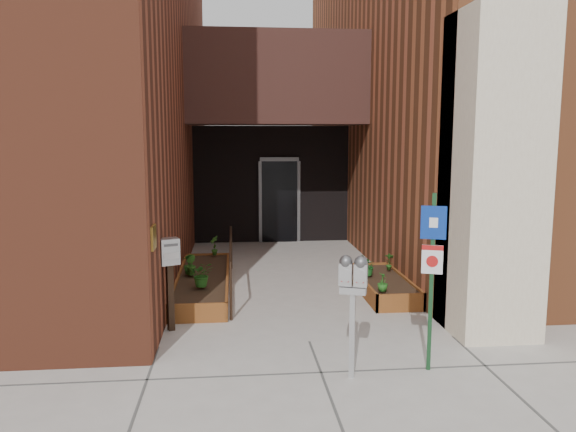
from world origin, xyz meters
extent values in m
plane|color=#9E9991|center=(0.00, 0.00, 0.00)|extent=(80.00, 80.00, 0.00)
cube|color=brown|center=(-6.00, 6.70, 5.00)|extent=(8.00, 14.60, 10.00)
cube|color=#9C522D|center=(6.00, 7.15, 5.00)|extent=(8.00, 13.70, 10.00)
cube|color=beige|center=(2.55, 0.20, 2.20)|extent=(1.10, 1.20, 4.40)
cube|color=black|center=(0.00, 6.00, 4.00)|extent=(4.20, 2.00, 2.00)
cube|color=black|center=(0.00, 7.40, 1.50)|extent=(4.00, 0.30, 3.00)
cube|color=black|center=(0.20, 7.22, 1.05)|extent=(0.90, 0.06, 2.10)
cube|color=#B79338|center=(-1.99, -0.20, 1.50)|extent=(0.04, 0.30, 0.30)
cube|color=brown|center=(-1.55, 0.92, 0.15)|extent=(0.90, 0.04, 0.30)
cube|color=brown|center=(-1.55, 4.48, 0.15)|extent=(0.90, 0.04, 0.30)
cube|color=brown|center=(-1.98, 2.70, 0.15)|extent=(0.04, 3.60, 0.30)
cube|color=brown|center=(-1.12, 2.70, 0.15)|extent=(0.04, 3.60, 0.30)
cube|color=black|center=(-1.55, 2.70, 0.13)|extent=(0.82, 3.52, 0.26)
cube|color=brown|center=(1.60, 1.12, 0.15)|extent=(0.80, 0.04, 0.30)
cube|color=brown|center=(1.60, 3.28, 0.15)|extent=(0.80, 0.04, 0.30)
cube|color=brown|center=(1.22, 2.20, 0.15)|extent=(0.04, 2.20, 0.30)
cube|color=brown|center=(1.98, 2.20, 0.15)|extent=(0.04, 2.20, 0.30)
cube|color=black|center=(1.60, 2.20, 0.13)|extent=(0.72, 2.12, 0.26)
cylinder|color=black|center=(-1.05, 1.00, 0.45)|extent=(0.04, 0.04, 0.90)
cylinder|color=black|center=(-1.05, 4.30, 0.45)|extent=(0.04, 0.04, 0.90)
cylinder|color=black|center=(-1.05, 2.65, 0.88)|extent=(0.04, 3.30, 0.04)
cube|color=#ABABAE|center=(0.33, -1.15, 0.49)|extent=(0.08, 0.08, 0.99)
cube|color=#ABABAE|center=(0.33, -1.15, 1.03)|extent=(0.32, 0.21, 0.08)
cube|color=#ABABAE|center=(0.25, -1.12, 1.21)|extent=(0.17, 0.14, 0.26)
sphere|color=#59595B|center=(0.25, -1.12, 1.35)|extent=(0.15, 0.15, 0.15)
cube|color=white|center=(0.23, -1.17, 1.23)|extent=(0.09, 0.04, 0.05)
cube|color=#B21414|center=(0.23, -1.17, 1.15)|extent=(0.09, 0.04, 0.03)
cube|color=#ABABAE|center=(0.41, -1.18, 1.21)|extent=(0.17, 0.14, 0.26)
sphere|color=#59595B|center=(0.41, -1.18, 1.35)|extent=(0.15, 0.15, 0.15)
cube|color=white|center=(0.39, -1.23, 1.23)|extent=(0.09, 0.04, 0.05)
cube|color=#B21414|center=(0.39, -1.23, 1.15)|extent=(0.09, 0.04, 0.03)
cube|color=#163C1E|center=(1.28, -1.03, 1.05)|extent=(0.06, 0.06, 2.10)
cube|color=navy|center=(1.27, -1.05, 1.77)|extent=(0.28, 0.12, 0.38)
cube|color=white|center=(1.27, -1.06, 1.77)|extent=(0.09, 0.04, 0.11)
cube|color=white|center=(1.27, -1.05, 1.34)|extent=(0.23, 0.10, 0.33)
cube|color=#B21414|center=(1.27, -1.06, 1.48)|extent=(0.23, 0.09, 0.06)
cylinder|color=#B21414|center=(1.27, -1.06, 1.32)|extent=(0.13, 0.06, 0.13)
cube|color=black|center=(-1.90, 0.65, 0.48)|extent=(0.12, 0.12, 0.97)
cube|color=silver|center=(-1.90, 0.65, 1.15)|extent=(0.32, 0.28, 0.37)
cube|color=#59595B|center=(-1.86, 0.56, 1.25)|extent=(0.18, 0.09, 0.04)
cube|color=white|center=(-1.86, 0.56, 1.10)|extent=(0.20, 0.09, 0.09)
imported|color=#24631C|center=(-1.52, 1.85, 0.51)|extent=(0.40, 0.40, 0.41)
imported|color=#2B621C|center=(-1.76, 2.67, 0.48)|extent=(0.27, 0.27, 0.36)
imported|color=#1C5117|center=(-1.79, 2.73, 0.48)|extent=(0.28, 0.28, 0.36)
imported|color=#2D621C|center=(-1.40, 4.30, 0.50)|extent=(0.28, 0.28, 0.40)
imported|color=#235F1B|center=(1.35, 1.30, 0.45)|extent=(0.18, 0.18, 0.30)
imported|color=#245F1B|center=(1.85, 2.68, 0.46)|extent=(0.23, 0.23, 0.32)
imported|color=#19581D|center=(1.35, 2.30, 0.47)|extent=(0.44, 0.44, 0.35)
camera|label=1|loc=(-1.00, -7.16, 2.75)|focal=35.00mm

